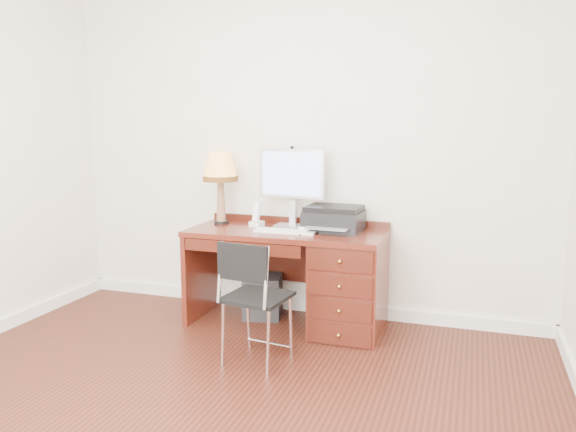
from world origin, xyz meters
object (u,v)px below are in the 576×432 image
(desk, at_px, (327,276))
(printer, at_px, (334,218))
(phone, at_px, (257,219))
(chair, at_px, (253,290))
(equipment_box, at_px, (263,296))
(monitor, at_px, (292,178))
(leg_lamp, at_px, (220,171))

(desk, relative_size, printer, 3.39)
(desk, height_order, phone, phone)
(chair, relative_size, equipment_box, 2.41)
(desk, distance_m, phone, 0.72)
(phone, bearing_deg, monitor, 33.43)
(leg_lamp, bearing_deg, phone, -6.24)
(phone, bearing_deg, desk, 5.06)
(desk, height_order, monitor, monitor)
(monitor, relative_size, printer, 1.38)
(chair, bearing_deg, leg_lamp, 132.85)
(monitor, bearing_deg, leg_lamp, -168.96)
(monitor, relative_size, phone, 3.10)
(monitor, xyz_separation_m, printer, (0.36, -0.07, -0.29))
(monitor, height_order, chair, monitor)
(phone, xyz_separation_m, chair, (0.31, -0.85, -0.31))
(leg_lamp, xyz_separation_m, chair, (0.64, -0.89, -0.68))
(monitor, xyz_separation_m, phone, (-0.26, -0.10, -0.33))
(chair, distance_m, equipment_box, 0.98)
(printer, bearing_deg, leg_lamp, -177.37)
(equipment_box, bearing_deg, printer, -12.30)
(chair, height_order, equipment_box, chair)
(desk, xyz_separation_m, phone, (-0.59, 0.07, 0.40))
(leg_lamp, height_order, chair, leg_lamp)
(desk, height_order, leg_lamp, leg_lamp)
(desk, relative_size, leg_lamp, 2.56)
(desk, bearing_deg, printer, 74.75)
(phone, xyz_separation_m, equipment_box, (0.04, 0.03, -0.64))
(printer, relative_size, leg_lamp, 0.75)
(desk, distance_m, chair, 0.84)
(leg_lamp, relative_size, chair, 0.71)
(equipment_box, bearing_deg, desk, -22.38)
(desk, bearing_deg, chair, -109.87)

